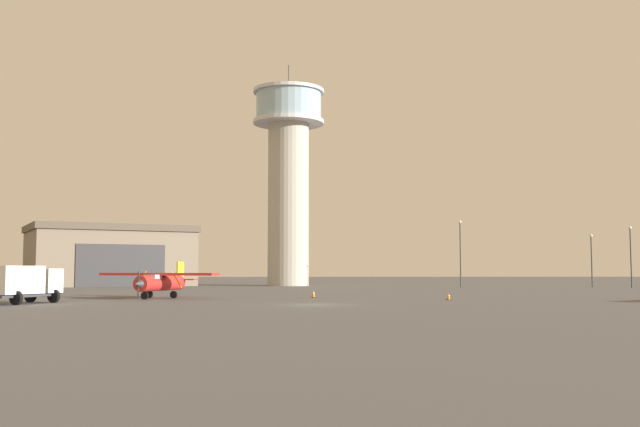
{
  "coord_description": "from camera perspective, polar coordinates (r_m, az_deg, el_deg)",
  "views": [
    {
      "loc": [
        -1.08,
        -51.77,
        2.48
      ],
      "look_at": [
        1.14,
        25.33,
        8.43
      ],
      "focal_mm": 40.89,
      "sensor_mm": 36.0,
      "label": 1
    }
  ],
  "objects": [
    {
      "name": "light_post_west",
      "position": [
        104.65,
        10.93,
        -2.65
      ],
      "size": [
        0.44,
        0.44,
        9.42
      ],
      "color": "#38383D",
      "rests_on": "ground_plane"
    },
    {
      "name": "truck_box_white",
      "position": [
        57.49,
        -22.32,
        -4.98
      ],
      "size": [
        4.53,
        6.36,
        2.75
      ],
      "rotation": [
        0.0,
        0.0,
        1.19
      ],
      "color": "#38383D",
      "rests_on": "ground_plane"
    },
    {
      "name": "traffic_cone_near_left",
      "position": [
        60.76,
        10.03,
        -6.39
      ],
      "size": [
        0.36,
        0.36,
        0.62
      ],
      "color": "black",
      "rests_on": "ground_plane"
    },
    {
      "name": "control_tower",
      "position": [
        113.59,
        -2.49,
        3.55
      ],
      "size": [
        11.09,
        11.09,
        34.59
      ],
      "color": "#B2AD9E",
      "rests_on": "ground_plane"
    },
    {
      "name": "ground_plane",
      "position": [
        51.84,
        -0.45,
        -7.15
      ],
      "size": [
        400.0,
        400.0,
        0.0
      ],
      "primitive_type": "plane",
      "color": "#545456"
    },
    {
      "name": "hangar",
      "position": [
        117.11,
        -16.17,
        -3.2
      ],
      "size": [
        28.89,
        25.89,
        9.17
      ],
      "rotation": [
        0.0,
        0.0,
        -1.11
      ],
      "color": "#7A6B56",
      "rests_on": "ground_plane"
    },
    {
      "name": "light_post_east",
      "position": [
        109.14,
        20.48,
        -3.06
      ],
      "size": [
        0.44,
        0.44,
        7.46
      ],
      "color": "#38383D",
      "rests_on": "ground_plane"
    },
    {
      "name": "traffic_cone_near_right",
      "position": [
        64.94,
        -0.52,
        -6.3
      ],
      "size": [
        0.36,
        0.36,
        0.7
      ],
      "color": "black",
      "rests_on": "ground_plane"
    },
    {
      "name": "light_post_north",
      "position": [
        107.95,
        23.14,
        -2.71
      ],
      "size": [
        0.44,
        0.44,
        8.41
      ],
      "color": "#38383D",
      "rests_on": "ground_plane"
    },
    {
      "name": "airplane_red",
      "position": [
        64.75,
        -12.34,
        -5.18
      ],
      "size": [
        10.72,
        8.43,
        3.19
      ],
      "rotation": [
        0.0,
        0.0,
        4.39
      ],
      "color": "red",
      "rests_on": "ground_plane"
    }
  ]
}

